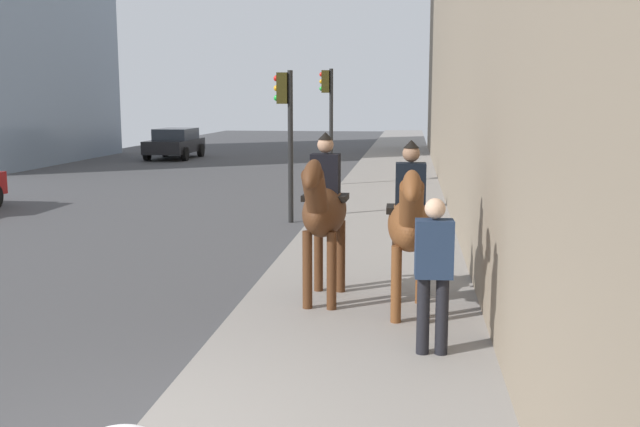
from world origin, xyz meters
The scene contains 6 objects.
mounted_horse_near centered at (4.45, -1.12, 1.39)m, with size 2.15×0.62×2.29m.
mounted_horse_far centered at (3.98, -2.27, 1.33)m, with size 2.15×0.61×2.22m.
pedestrian_greeting centered at (2.52, -2.53, 1.10)m, with size 0.28×0.41×1.70m.
car_near_lane centered at (29.00, 9.01, 0.77)m, with size 4.14×2.05×1.44m.
traffic_light_near_curb centered at (11.42, 0.57, 2.35)m, with size 0.20×0.44×3.49m.
traffic_light_far_curb centered at (18.11, 0.36, 2.54)m, with size 0.20×0.44×3.79m.
Camera 1 is at (-5.16, -2.26, 2.85)m, focal length 41.10 mm.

